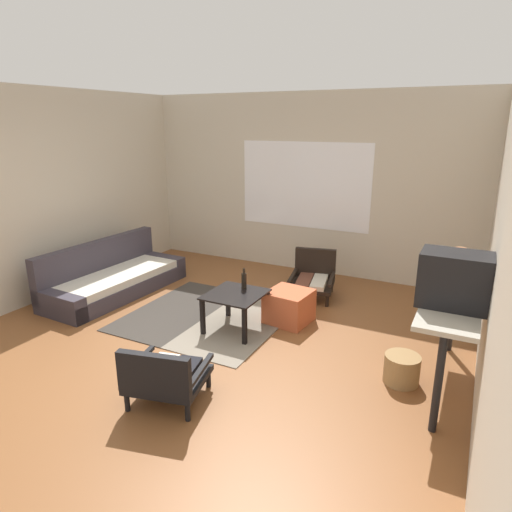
# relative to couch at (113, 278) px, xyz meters

# --- Properties ---
(ground_plane) EXTENTS (7.80, 7.80, 0.00)m
(ground_plane) POSITION_rel_couch_xyz_m (1.94, -0.86, -0.21)
(ground_plane) COLOR brown
(far_wall_with_window) EXTENTS (5.60, 0.13, 2.70)m
(far_wall_with_window) POSITION_rel_couch_xyz_m (1.94, 2.20, 1.14)
(far_wall_with_window) COLOR beige
(far_wall_with_window) RESTS_ON ground
(side_wall_right) EXTENTS (0.12, 6.60, 2.70)m
(side_wall_right) POSITION_rel_couch_xyz_m (4.60, -0.56, 1.14)
(side_wall_right) COLOR beige
(side_wall_right) RESTS_ON ground
(side_wall_left) EXTENTS (0.12, 6.60, 2.70)m
(side_wall_left) POSITION_rel_couch_xyz_m (-0.72, -0.56, 1.14)
(side_wall_left) COLOR beige
(side_wall_left) RESTS_ON ground
(area_rug) EXTENTS (1.81, 1.81, 0.01)m
(area_rug) POSITION_rel_couch_xyz_m (1.59, -0.09, -0.20)
(area_rug) COLOR #38332D
(area_rug) RESTS_ON ground
(couch) EXTENTS (0.87, 2.06, 0.70)m
(couch) POSITION_rel_couch_xyz_m (0.00, 0.00, 0.00)
(couch) COLOR #38333D
(couch) RESTS_ON ground
(coffee_table) EXTENTS (0.60, 0.63, 0.44)m
(coffee_table) POSITION_rel_couch_xyz_m (2.07, -0.24, 0.15)
(coffee_table) COLOR black
(coffee_table) RESTS_ON ground
(armchair_by_window) EXTENTS (0.68, 0.73, 0.60)m
(armchair_by_window) POSITION_rel_couch_xyz_m (2.48, 1.16, 0.06)
(armchair_by_window) COLOR black
(armchair_by_window) RESTS_ON ground
(armchair_striped_foreground) EXTENTS (0.72, 0.70, 0.55)m
(armchair_striped_foreground) POSITION_rel_couch_xyz_m (2.24, -1.72, 0.05)
(armchair_striped_foreground) COLOR black
(armchair_striped_foreground) RESTS_ON ground
(ottoman_orange) EXTENTS (0.52, 0.52, 0.38)m
(ottoman_orange) POSITION_rel_couch_xyz_m (2.52, 0.23, -0.02)
(ottoman_orange) COLOR #BC5633
(ottoman_orange) RESTS_ON ground
(console_shelf) EXTENTS (0.45, 1.55, 0.85)m
(console_shelf) POSITION_rel_couch_xyz_m (4.27, -0.36, 0.55)
(console_shelf) COLOR #B2AD9E
(console_shelf) RESTS_ON ground
(crt_television) EXTENTS (0.53, 0.35, 0.44)m
(crt_television) POSITION_rel_couch_xyz_m (4.27, -0.59, 0.86)
(crt_television) COLOR black
(crt_television) RESTS_ON console_shelf
(clay_vase) EXTENTS (0.22, 0.22, 0.33)m
(clay_vase) POSITION_rel_couch_xyz_m (4.27, -0.01, 0.77)
(clay_vase) COLOR #935B38
(clay_vase) RESTS_ON console_shelf
(glass_bottle) EXTENTS (0.06, 0.06, 0.24)m
(glass_bottle) POSITION_rel_couch_xyz_m (2.08, -0.06, 0.33)
(glass_bottle) COLOR black
(glass_bottle) RESTS_ON coffee_table
(wicker_basket) EXTENTS (0.32, 0.32, 0.26)m
(wicker_basket) POSITION_rel_couch_xyz_m (3.93, -0.50, -0.08)
(wicker_basket) COLOR #9E7A4C
(wicker_basket) RESTS_ON ground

